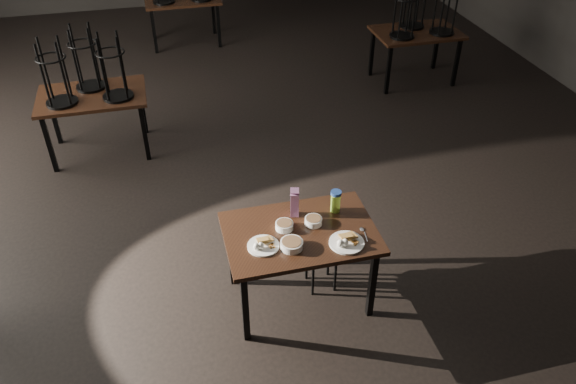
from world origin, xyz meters
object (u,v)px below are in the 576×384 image
object	(u,v)px
juice_carton	(295,202)
water_bottle	(336,201)
main_table	(300,239)
bentwood_chair	(320,242)

from	to	relation	value
juice_carton	water_bottle	distance (m)	0.34
main_table	juice_carton	bearing A→B (deg)	87.75
main_table	bentwood_chair	world-z (taller)	main_table
main_table	bentwood_chair	bearing A→B (deg)	36.88
water_bottle	bentwood_chair	distance (m)	0.43
main_table	juice_carton	distance (m)	0.30
juice_carton	main_table	bearing A→B (deg)	-92.25
juice_carton	water_bottle	bearing A→B (deg)	-5.11
main_table	water_bottle	world-z (taller)	water_bottle
main_table	juice_carton	xyz separation A→B (m)	(0.01, 0.22, 0.21)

